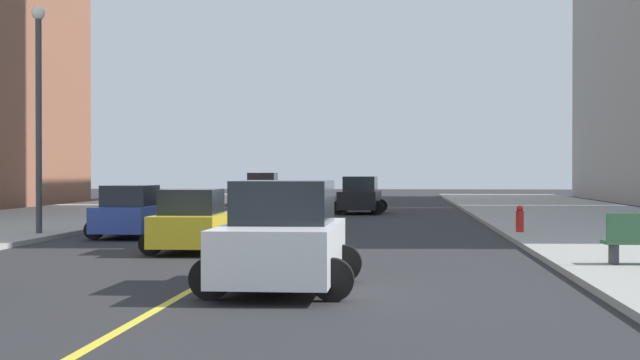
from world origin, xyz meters
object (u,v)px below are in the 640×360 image
car_blue_fifth (132,213)px  car_black_sixth (360,196)px  car_white_fourth (283,239)px  fire_hydrant (520,219)px  street_lamp (39,99)px  car_red_nearest (263,189)px  car_yellow_second (193,223)px

car_blue_fifth → car_black_sixth: car_black_sixth is taller
car_white_fourth → fire_hydrant: 15.77m
car_black_sixth → street_lamp: street_lamp is taller
car_red_nearest → car_yellow_second: 37.13m
car_red_nearest → car_black_sixth: car_red_nearest is taller
car_red_nearest → car_blue_fifth: 31.65m
car_yellow_second → fire_hydrant: 11.77m
car_white_fourth → car_black_sixth: 30.92m
car_black_sixth → car_blue_fifth: bearing=72.2°
car_blue_fifth → car_black_sixth: bearing=70.1°
car_yellow_second → car_blue_fifth: car_blue_fifth is taller
car_red_nearest → street_lamp: 32.42m
car_white_fourth → street_lamp: (-9.65, 12.47, 3.59)m
street_lamp → fire_hydrant: bearing=7.4°
car_red_nearest → car_black_sixth: 15.42m
car_red_nearest → car_white_fourth: size_ratio=1.05×
car_blue_fifth → street_lamp: 4.78m
car_red_nearest → car_white_fourth: bearing=-82.0°
car_black_sixth → fire_hydrant: (6.08, -16.39, -0.32)m
fire_hydrant → street_lamp: street_lamp is taller
fire_hydrant → car_blue_fifth: bearing=-173.0°
fire_hydrant → car_red_nearest: bearing=113.7°
car_blue_fifth → fire_hydrant: car_blue_fifth is taller
street_lamp → car_red_nearest: bearing=85.4°
car_yellow_second → car_blue_fifth: size_ratio=0.99×
car_white_fourth → car_red_nearest: bearing=-80.8°
car_red_nearest → car_white_fourth: 45.15m
car_yellow_second → street_lamp: street_lamp is taller
car_red_nearest → fire_hydrant: 32.84m
car_yellow_second → car_red_nearest: bearing=94.3°
car_yellow_second → car_blue_fifth: bearing=120.2°
street_lamp → car_blue_fifth: bearing=9.3°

